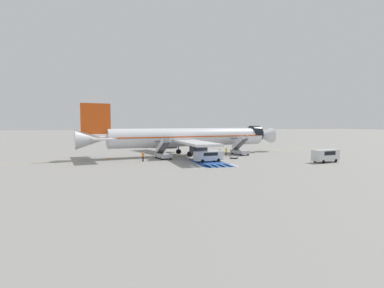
# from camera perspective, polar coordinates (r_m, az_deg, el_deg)

# --- Properties ---
(ground_plane) EXTENTS (600.00, 600.00, 0.00)m
(ground_plane) POSITION_cam_1_polar(r_m,az_deg,el_deg) (67.59, 1.05, -2.07)
(ground_plane) COLOR gray
(apron_leadline_yellow) EXTENTS (79.25, 15.58, 0.01)m
(apron_leadline_yellow) POSITION_cam_1_polar(r_m,az_deg,el_deg) (67.45, -0.20, -2.08)
(apron_leadline_yellow) COLOR gold
(apron_leadline_yellow) RESTS_ON ground_plane
(apron_stand_patch_blue) EXTENTS (5.29, 12.19, 0.01)m
(apron_stand_patch_blue) POSITION_cam_1_polar(r_m,az_deg,el_deg) (53.98, 3.44, -3.58)
(apron_stand_patch_blue) COLOR #2856A8
(apron_stand_patch_blue) RESTS_ON ground_plane
(apron_walkway_bar_0) EXTENTS (0.44, 3.60, 0.01)m
(apron_walkway_bar_0) POSITION_cam_1_polar(r_m,az_deg,el_deg) (48.83, 0.23, -4.36)
(apron_walkway_bar_0) COLOR silver
(apron_walkway_bar_0) RESTS_ON ground_plane
(apron_walkway_bar_1) EXTENTS (0.44, 3.60, 0.01)m
(apron_walkway_bar_1) POSITION_cam_1_polar(r_m,az_deg,el_deg) (49.14, 1.59, -4.30)
(apron_walkway_bar_1) COLOR silver
(apron_walkway_bar_1) RESTS_ON ground_plane
(apron_walkway_bar_2) EXTENTS (0.44, 3.60, 0.01)m
(apron_walkway_bar_2) POSITION_cam_1_polar(r_m,az_deg,el_deg) (49.48, 2.93, -4.25)
(apron_walkway_bar_2) COLOR silver
(apron_walkway_bar_2) RESTS_ON ground_plane
(apron_walkway_bar_3) EXTENTS (0.44, 3.60, 0.01)m
(apron_walkway_bar_3) POSITION_cam_1_polar(r_m,az_deg,el_deg) (49.84, 4.25, -4.20)
(apron_walkway_bar_3) COLOR silver
(apron_walkway_bar_3) RESTS_ON ground_plane
(apron_walkway_bar_4) EXTENTS (0.44, 3.60, 0.01)m
(apron_walkway_bar_4) POSITION_cam_1_polar(r_m,az_deg,el_deg) (50.24, 5.55, -4.14)
(apron_walkway_bar_4) COLOR silver
(apron_walkway_bar_4) RESTS_ON ground_plane
(apron_walkway_bar_5) EXTENTS (0.44, 3.60, 0.01)m
(apron_walkway_bar_5) POSITION_cam_1_polar(r_m,az_deg,el_deg) (50.65, 6.83, -4.09)
(apron_walkway_bar_5) COLOR silver
(apron_walkway_bar_5) RESTS_ON ground_plane
(apron_walkway_bar_6) EXTENTS (0.44, 3.60, 0.01)m
(apron_walkway_bar_6) POSITION_cam_1_polar(r_m,az_deg,el_deg) (51.09, 8.09, -4.03)
(apron_walkway_bar_6) COLOR silver
(apron_walkway_bar_6) RESTS_ON ground_plane
(airliner) EXTENTS (47.03, 35.98, 10.97)m
(airliner) POSITION_cam_1_polar(r_m,az_deg,el_deg) (66.89, -0.69, 1.26)
(airliner) COLOR silver
(airliner) RESTS_ON ground_plane
(boarding_stairs_forward) EXTENTS (3.07, 5.50, 4.53)m
(boarding_stairs_forward) POSITION_cam_1_polar(r_m,az_deg,el_deg) (68.39, 9.12, -1.16)
(boarding_stairs_forward) COLOR #ADB2BA
(boarding_stairs_forward) RESTS_ON ground_plane
(boarding_stairs_aft) EXTENTS (3.07, 5.50, 4.28)m
(boarding_stairs_aft) POSITION_cam_1_polar(r_m,az_deg,el_deg) (60.02, -5.51, -1.86)
(boarding_stairs_aft) COLOR #ADB2BA
(boarding_stairs_aft) RESTS_ON ground_plane
(fuel_tanker) EXTENTS (8.95, 3.00, 3.20)m
(fuel_tanker) POSITION_cam_1_polar(r_m,az_deg,el_deg) (89.43, -7.02, 0.37)
(fuel_tanker) COLOR #38383D
(fuel_tanker) RESTS_ON ground_plane
(service_van_0) EXTENTS (5.49, 3.00, 2.30)m
(service_van_0) POSITION_cam_1_polar(r_m,az_deg,el_deg) (59.40, 24.07, -1.90)
(service_van_0) COLOR silver
(service_van_0) RESTS_ON ground_plane
(service_van_1) EXTENTS (5.48, 2.74, 1.95)m
(service_van_1) POSITION_cam_1_polar(r_m,az_deg,el_deg) (55.17, 3.14, -2.19)
(service_van_1) COLOR silver
(service_van_1) RESTS_ON ground_plane
(baggage_cart) EXTENTS (2.31, 2.96, 0.87)m
(baggage_cart) POSITION_cam_1_polar(r_m,az_deg,el_deg) (61.45, 8.01, -2.46)
(baggage_cart) COLOR gray
(baggage_cart) RESTS_ON ground_plane
(ground_crew_0) EXTENTS (0.36, 0.48, 1.67)m
(ground_crew_0) POSITION_cam_1_polar(r_m,az_deg,el_deg) (63.97, 5.31, -1.56)
(ground_crew_0) COLOR #191E38
(ground_crew_0) RESTS_ON ground_plane
(ground_crew_1) EXTENTS (0.48, 0.37, 1.82)m
(ground_crew_1) POSITION_cam_1_polar(r_m,az_deg,el_deg) (65.09, 6.52, -1.39)
(ground_crew_1) COLOR #2D2D33
(ground_crew_1) RESTS_ON ground_plane
(ground_crew_2) EXTENTS (0.48, 0.34, 1.79)m
(ground_crew_2) POSITION_cam_1_polar(r_m,az_deg,el_deg) (56.40, -9.33, -2.25)
(ground_crew_2) COLOR black
(ground_crew_2) RESTS_ON ground_plane
(traffic_cone_0) EXTENTS (0.48, 0.48, 0.54)m
(traffic_cone_0) POSITION_cam_1_polar(r_m,az_deg,el_deg) (60.13, -15.64, -2.69)
(traffic_cone_0) COLOR orange
(traffic_cone_0) RESTS_ON ground_plane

